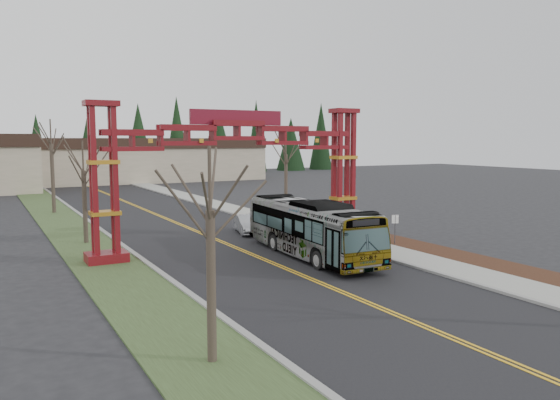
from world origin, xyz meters
TOP-DOWN VIEW (x-y plane):
  - ground at (0.00, 0.00)m, footprint 200.00×200.00m
  - road at (0.00, 25.00)m, footprint 12.00×110.00m
  - lane_line_left at (-0.12, 25.00)m, footprint 0.12×100.00m
  - lane_line_right at (0.12, 25.00)m, footprint 0.12×100.00m
  - curb_right at (6.15, 25.00)m, footprint 0.30×110.00m
  - sidewalk_right at (7.60, 25.00)m, footprint 2.60×110.00m
  - landscape_strip at (10.20, 10.00)m, footprint 2.60×50.00m
  - grass_median at (-8.00, 25.00)m, footprint 4.00×110.00m
  - curb_left at (-6.15, 25.00)m, footprint 0.30×110.00m
  - gateway_arch at (0.00, 18.00)m, footprint 18.20×1.60m
  - retail_building_east at (10.00, 79.95)m, footprint 38.00×20.30m
  - conifer_treeline at (0.25, 92.00)m, footprint 116.10×5.60m
  - transit_bus at (2.82, 14.00)m, footprint 3.43×11.96m
  - silver_sedan at (3.01, 22.92)m, footprint 2.34×4.30m
  - bare_tree_median_near at (-8.00, 2.43)m, footprint 2.90×2.90m
  - bare_tree_median_mid at (-8.00, 24.46)m, footprint 2.95×2.95m
  - bare_tree_median_far at (-8.00, 41.34)m, footprint 3.42×3.42m
  - bare_tree_right_far at (10.00, 29.51)m, footprint 3.02×3.02m
  - street_sign at (9.34, 14.12)m, footprint 0.44×0.17m
  - barrel_south at (8.92, 15.52)m, footprint 0.56×0.56m
  - barrel_mid at (8.90, 18.06)m, footprint 0.55×0.55m
  - barrel_north at (9.56, 21.82)m, footprint 0.59×0.59m

SIDE VIEW (x-z plane):
  - ground at x=0.00m, z-range 0.00..0.00m
  - road at x=0.00m, z-range 0.00..0.02m
  - lane_line_left at x=-0.12m, z-range 0.02..0.03m
  - lane_line_right at x=0.12m, z-range 0.02..0.03m
  - grass_median at x=-8.00m, z-range 0.00..0.08m
  - landscape_strip at x=10.20m, z-range 0.00..0.12m
  - curb_right at x=6.15m, z-range 0.00..0.15m
  - curb_left at x=-6.15m, z-range 0.00..0.15m
  - sidewalk_right at x=7.60m, z-range 0.01..0.15m
  - barrel_mid at x=8.90m, z-range 0.00..1.02m
  - barrel_south at x=8.92m, z-range 0.00..1.04m
  - barrel_north at x=9.56m, z-range 0.00..1.09m
  - silver_sedan at x=3.01m, z-range 0.00..1.34m
  - street_sign at x=9.34m, z-range 0.44..2.43m
  - transit_bus at x=2.82m, z-range 0.00..3.29m
  - retail_building_east at x=10.00m, z-range 0.01..7.01m
  - bare_tree_median_near at x=-8.00m, z-range 1.38..8.02m
  - bare_tree_median_mid at x=-8.00m, z-range 1.40..8.15m
  - bare_tree_right_far at x=10.00m, z-range 1.71..9.19m
  - gateway_arch at x=0.00m, z-range 1.53..10.43m
  - bare_tree_median_far at x=-8.00m, z-range 2.03..10.70m
  - conifer_treeline at x=0.25m, z-range -0.01..12.99m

